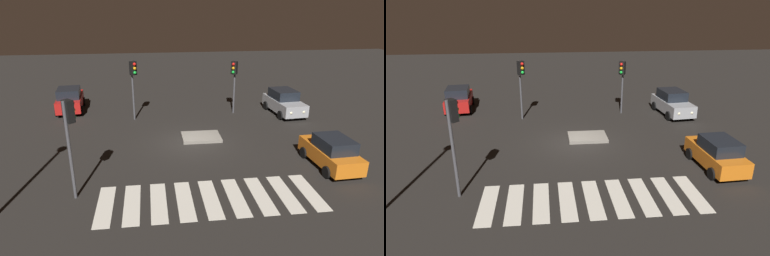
{
  "view_description": "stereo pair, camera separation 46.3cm",
  "coord_description": "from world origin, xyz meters",
  "views": [
    {
      "loc": [
        -2.5,
        -19.44,
        8.28
      ],
      "look_at": [
        0.0,
        0.0,
        1.0
      ],
      "focal_mm": 32.07,
      "sensor_mm": 36.0,
      "label": 1
    },
    {
      "loc": [
        -2.04,
        -19.49,
        8.28
      ],
      "look_at": [
        0.0,
        0.0,
        1.0
      ],
      "focal_mm": 32.07,
      "sensor_mm": 36.0,
      "label": 2
    }
  ],
  "objects": [
    {
      "name": "traffic_light_south",
      "position": [
        -5.87,
        -5.47,
        3.4
      ],
      "size": [
        0.53,
        0.54,
        4.49
      ],
      "rotation": [
        0.0,
        0.0,
        0.75
      ],
      "color": "#47474C",
      "rests_on": "ground"
    },
    {
      "name": "traffic_light_west",
      "position": [
        -3.57,
        4.96,
        3.28
      ],
      "size": [
        0.54,
        0.53,
        4.33
      ],
      "rotation": [
        0.0,
        0.0,
        -0.95
      ],
      "color": "#47474C",
      "rests_on": "ground"
    },
    {
      "name": "car_orange",
      "position": [
        6.84,
        -4.09,
        0.84
      ],
      "size": [
        2.0,
        3.99,
        1.7
      ],
      "rotation": [
        0.0,
        0.0,
        1.62
      ],
      "color": "orange",
      "rests_on": "ground"
    },
    {
      "name": "car_red",
      "position": [
        -8.79,
        7.91,
        0.92
      ],
      "size": [
        2.38,
        4.45,
        1.87
      ],
      "rotation": [
        0.0,
        0.0,
        1.68
      ],
      "color": "red",
      "rests_on": "ground"
    },
    {
      "name": "car_silver",
      "position": [
        7.86,
        5.06,
        0.91
      ],
      "size": [
        2.3,
        4.39,
        1.86
      ],
      "rotation": [
        0.0,
        0.0,
        -1.48
      ],
      "color": "#9EA0A5",
      "rests_on": "ground"
    },
    {
      "name": "traffic_island",
      "position": [
        0.69,
        0.72,
        0.09
      ],
      "size": [
        2.46,
        1.85,
        0.18
      ],
      "color": "gray",
      "rests_on": "ground"
    },
    {
      "name": "crosswalk_near",
      "position": [
        0.0,
        -6.44,
        0.01
      ],
      "size": [
        9.9,
        3.2,
        0.02
      ],
      "color": "silver",
      "rests_on": "ground"
    },
    {
      "name": "ground_plane",
      "position": [
        0.0,
        0.0,
        0.0
      ],
      "size": [
        80.0,
        80.0,
        0.0
      ],
      "primitive_type": "plane",
      "color": "black"
    },
    {
      "name": "traffic_light_north",
      "position": [
        3.92,
        5.59,
        3.08
      ],
      "size": [
        0.54,
        0.53,
        4.06
      ],
      "rotation": [
        0.0,
        0.0,
        -2.18
      ],
      "color": "#47474C",
      "rests_on": "ground"
    }
  ]
}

